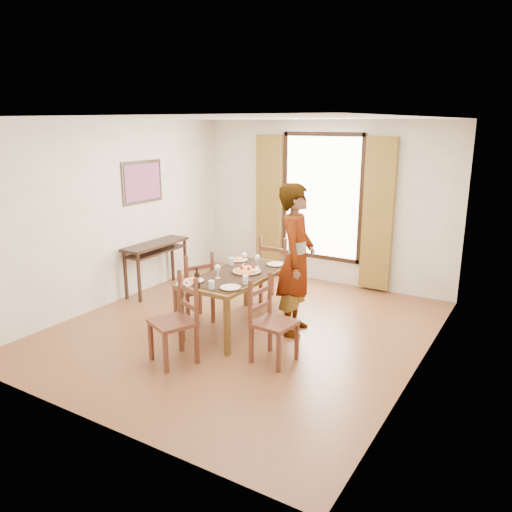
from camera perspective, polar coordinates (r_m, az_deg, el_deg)
The scene contains 22 objects.
ground at distance 6.69m, azimuth -1.47°, elevation -8.31°, with size 5.00×5.00×0.00m, color #5B2E1C.
room_shell at distance 6.35m, azimuth -0.98°, elevation 4.98°, with size 4.60×5.10×2.74m.
console_table at distance 8.11m, azimuth -11.38°, elevation 0.69°, with size 0.38×1.20×0.80m.
dining_table at distance 6.51m, azimuth -2.12°, elevation -2.59°, with size 0.81×1.63×0.76m.
chair_west at distance 6.80m, azimuth -7.01°, elevation -3.84°, with size 0.59×0.59×1.00m.
chair_north at distance 7.50m, azimuth 2.47°, elevation -1.74°, with size 0.49×0.49×1.05m.
chair_south at distance 5.74m, azimuth -9.15°, elevation -7.50°, with size 0.59×0.59×1.01m.
chair_east at distance 5.68m, azimuth 1.81°, elevation -7.68°, with size 0.47×0.47×0.98m.
man at distance 6.32m, azimuth 4.62°, elevation -0.44°, with size 0.62×0.80×1.94m, color gray.
plate_sw at distance 6.18m, azimuth -7.12°, elevation -2.68°, with size 0.27×0.27×0.05m, color silver, non-canonical shape.
plate_se at distance 5.89m, azimuth -2.93°, elevation -3.48°, with size 0.27×0.27×0.05m, color silver, non-canonical shape.
plate_nw at distance 7.05m, azimuth -1.96°, elevation -0.33°, with size 0.27×0.27×0.05m, color silver, non-canonical shape.
plate_ne at distance 6.84m, azimuth 2.28°, elevation -0.82°, with size 0.27×0.27×0.05m, color silver, non-canonical shape.
pasta_platter at distance 6.49m, azimuth -1.05°, elevation -1.47°, with size 0.40×0.40×0.10m, color red, non-canonical shape.
caprese_plate at distance 6.08m, azimuth -8.18°, elevation -3.08°, with size 0.20×0.20×0.04m, color silver, non-canonical shape.
wine_glass_a at distance 6.26m, azimuth -4.40°, elevation -1.76°, with size 0.08×0.08×0.18m, color white, non-canonical shape.
wine_glass_b at distance 6.71m, azimuth 0.15°, elevation -0.56°, with size 0.08×0.08×0.18m, color white, non-canonical shape.
wine_glass_c at distance 6.82m, azimuth -1.37°, elevation -0.30°, with size 0.08×0.08×0.18m, color white, non-canonical shape.
tumbler_a at distance 6.05m, azimuth -1.21°, elevation -2.73°, with size 0.07×0.07×0.10m, color silver.
tumbler_b at distance 6.85m, azimuth -2.84°, elevation -0.60°, with size 0.07×0.07×0.10m, color silver.
tumbler_c at distance 5.89m, azimuth -5.12°, elevation -3.28°, with size 0.07×0.07×0.10m, color silver.
wine_bottle at distance 5.92m, azimuth -6.75°, elevation -2.46°, with size 0.07×0.07×0.25m, color black, non-canonical shape.
Camera 1 is at (3.32, -5.18, 2.65)m, focal length 35.00 mm.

